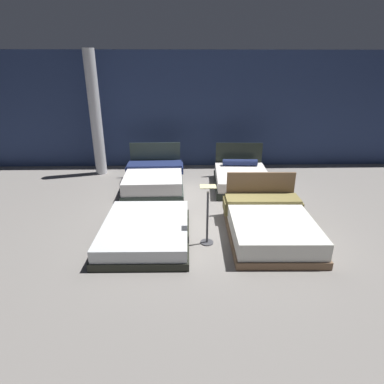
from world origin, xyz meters
name	(u,v)px	position (x,y,z in m)	size (l,w,h in m)	color
ground_plane	(203,215)	(0.00, 0.00, -0.01)	(18.00, 18.00, 0.02)	gray
showroom_back_wall	(197,111)	(0.00, 3.76, 1.75)	(18.00, 0.06, 3.50)	navy
bed_0	(146,231)	(-1.14, -1.05, 0.18)	(1.64, 2.07, 0.36)	black
bed_1	(269,225)	(1.20, -0.97, 0.24)	(1.62, 2.14, 0.97)	brown
bed_2	(154,179)	(-1.22, 1.73, 0.24)	(1.61, 2.01, 1.02)	#28352F
bed_3	(242,179)	(1.14, 1.71, 0.23)	(1.53, 2.01, 1.00)	black
price_sign	(207,222)	(0.00, -1.20, 0.44)	(0.28, 0.24, 1.12)	#3F3F44
support_pillar	(95,115)	(-2.94, 2.97, 1.75)	(0.32, 0.32, 3.50)	silver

